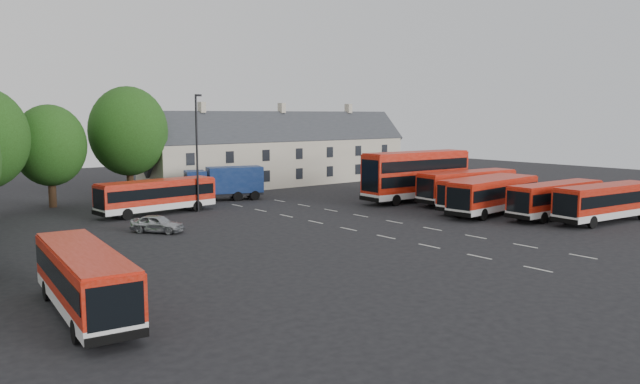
{
  "coord_description": "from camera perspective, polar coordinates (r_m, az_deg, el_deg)",
  "views": [
    {
      "loc": [
        -31.23,
        -32.78,
        8.66
      ],
      "look_at": [
        1.59,
        7.37,
        2.2
      ],
      "focal_mm": 35.0,
      "sensor_mm": 36.0,
      "label": 1
    }
  ],
  "objects": [
    {
      "name": "bus_row_c",
      "position": [
        56.24,
        15.61,
        -0.08
      ],
      "size": [
        11.26,
        3.52,
        3.13
      ],
      "rotation": [
        0.0,
        0.0,
        0.09
      ],
      "color": "silver",
      "rests_on": "ground"
    },
    {
      "name": "bus_dd_south",
      "position": [
        63.0,
        8.8,
        1.72
      ],
      "size": [
        12.3,
        3.55,
        4.98
      ],
      "rotation": [
        0.0,
        0.0,
        -0.06
      ],
      "color": "silver",
      "rests_on": "ground"
    },
    {
      "name": "bus_row_e",
      "position": [
        62.29,
        13.32,
        0.69
      ],
      "size": [
        11.45,
        3.54,
        3.19
      ],
      "rotation": [
        0.0,
        0.0,
        -0.09
      ],
      "color": "silver",
      "rests_on": "ground"
    },
    {
      "name": "bus_west",
      "position": [
        28.91,
        -20.73,
        -7.19
      ],
      "size": [
        3.55,
        10.52,
        2.92
      ],
      "rotation": [
        0.0,
        0.0,
        1.45
      ],
      "color": "silver",
      "rests_on": "ground"
    },
    {
      "name": "bus_dd_north",
      "position": [
        67.44,
        8.16,
        1.62
      ],
      "size": [
        10.11,
        3.75,
        4.05
      ],
      "rotation": [
        0.0,
        0.0,
        0.16
      ],
      "color": "silver",
      "rests_on": "ground"
    },
    {
      "name": "bus_row_b",
      "position": [
        55.98,
        20.76,
        -0.42
      ],
      "size": [
        10.57,
        2.87,
        2.96
      ],
      "rotation": [
        0.0,
        0.0,
        -0.04
      ],
      "color": "silver",
      "rests_on": "ground"
    },
    {
      "name": "lane_markings",
      "position": [
        49.21,
        4.79,
        -3.05
      ],
      "size": [
        5.15,
        33.8,
        0.01
      ],
      "color": "beige",
      "rests_on": "ground"
    },
    {
      "name": "bus_north",
      "position": [
        56.2,
        -14.7,
        -0.15
      ],
      "size": [
        10.68,
        3.2,
        2.98
      ],
      "rotation": [
        0.0,
        0.0,
        0.07
      ],
      "color": "silver",
      "rests_on": "ground"
    },
    {
      "name": "box_truck",
      "position": [
        63.94,
        -8.66,
        0.95
      ],
      "size": [
        8.07,
        4.75,
        3.37
      ],
      "rotation": [
        0.0,
        0.0,
        -0.33
      ],
      "color": "black",
      "rests_on": "ground"
    },
    {
      "name": "lamppost",
      "position": [
        56.39,
        -11.17,
        3.82
      ],
      "size": [
        0.72,
        0.43,
        10.43
      ],
      "rotation": [
        0.0,
        0.0,
        0.3
      ],
      "color": "black",
      "rests_on": "ground"
    },
    {
      "name": "terrace_houses",
      "position": [
        77.52,
        -3.49,
        3.54
      ],
      "size": [
        35.7,
        7.13,
        10.06
      ],
      "color": "beige",
      "rests_on": "ground"
    },
    {
      "name": "silver_car",
      "position": [
        47.52,
        -14.65,
        -2.81
      ],
      "size": [
        3.63,
        4.11,
        1.34
      ],
      "primitive_type": "imported",
      "rotation": [
        0.0,
        0.0,
        0.64
      ],
      "color": "#ACB0B4",
      "rests_on": "ground"
    },
    {
      "name": "ground",
      "position": [
        46.09,
        4.28,
        -3.75
      ],
      "size": [
        140.0,
        140.0,
        0.0
      ],
      "primitive_type": "plane",
      "color": "black",
      "rests_on": "ground"
    },
    {
      "name": "bus_row_a",
      "position": [
        55.29,
        24.7,
        -0.65
      ],
      "size": [
        10.96,
        3.57,
        3.04
      ],
      "rotation": [
        0.0,
        0.0,
        -0.1
      ],
      "color": "silver",
      "rests_on": "ground"
    },
    {
      "name": "bus_row_d",
      "position": [
        58.25,
        14.59,
        0.13
      ],
      "size": [
        10.91,
        3.34,
        3.04
      ],
      "rotation": [
        0.0,
        0.0,
        0.08
      ],
      "color": "silver",
      "rests_on": "ground"
    }
  ]
}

